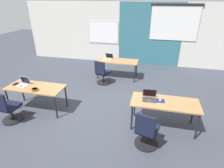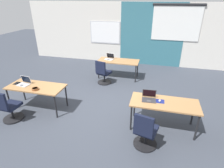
# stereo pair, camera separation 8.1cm
# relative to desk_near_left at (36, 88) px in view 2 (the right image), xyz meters

# --- Properties ---
(ground_plane) EXTENTS (24.00, 24.00, 0.00)m
(ground_plane) POSITION_rel_desk_near_left_xyz_m (1.75, 0.60, -0.66)
(ground_plane) COLOR #383D47
(back_wall_assembly) EXTENTS (10.00, 0.27, 2.80)m
(back_wall_assembly) POSITION_rel_desk_near_left_xyz_m (1.78, 4.80, 0.75)
(back_wall_assembly) COLOR silver
(back_wall_assembly) RESTS_ON ground
(desk_near_left) EXTENTS (1.60, 0.70, 0.72)m
(desk_near_left) POSITION_rel_desk_near_left_xyz_m (0.00, 0.00, 0.00)
(desk_near_left) COLOR #A37547
(desk_near_left) RESTS_ON ground
(desk_near_right) EXTENTS (1.60, 0.70, 0.72)m
(desk_near_right) POSITION_rel_desk_near_left_xyz_m (3.50, 0.00, 0.00)
(desk_near_right) COLOR #A37547
(desk_near_right) RESTS_ON ground
(desk_far_center) EXTENTS (1.60, 0.70, 0.72)m
(desk_far_center) POSITION_rel_desk_near_left_xyz_m (1.75, 2.80, 0.00)
(desk_far_center) COLOR #A37547
(desk_far_center) RESTS_ON ground
(laptop_far_left) EXTENTS (0.37, 0.35, 0.23)m
(laptop_far_left) POSITION_rel_desk_near_left_xyz_m (1.37, 2.88, 0.11)
(laptop_far_left) COLOR silver
(laptop_far_left) RESTS_ON desk_far_center
(chair_far_left) EXTENTS (0.54, 0.59, 0.92)m
(chair_far_left) POSITION_rel_desk_near_left_xyz_m (1.34, 2.10, -0.28)
(chair_far_left) COLOR black
(chair_far_left) RESTS_ON ground
(laptop_near_right_inner) EXTENTS (0.35, 0.31, 0.23)m
(laptop_near_right_inner) POSITION_rel_desk_near_left_xyz_m (3.12, 0.05, 0.11)
(laptop_near_right_inner) COLOR #333338
(laptop_near_right_inner) RESTS_ON desk_near_right
(mousepad_near_right_inner) EXTENTS (0.22, 0.19, 0.00)m
(mousepad_near_right_inner) POSITION_rel_desk_near_left_xyz_m (3.38, 0.02, 0.06)
(mousepad_near_right_inner) COLOR navy
(mousepad_near_right_inner) RESTS_ON desk_near_right
(mouse_near_right_inner) EXTENTS (0.06, 0.10, 0.03)m
(mouse_near_right_inner) POSITION_rel_desk_near_left_xyz_m (3.38, 0.02, 0.08)
(mouse_near_right_inner) COLOR #B2B2B7
(mouse_near_right_inner) RESTS_ON mousepad_near_right_inner
(chair_near_right_inner) EXTENTS (0.53, 0.58, 0.92)m
(chair_near_right_inner) POSITION_rel_desk_near_left_xyz_m (3.14, -0.79, -0.28)
(chair_near_right_inner) COLOR black
(chair_near_right_inner) RESTS_ON ground
(laptop_near_left_end) EXTENTS (0.36, 0.31, 0.23)m
(laptop_near_left_end) POSITION_rel_desk_near_left_xyz_m (-0.38, 0.02, 0.11)
(laptop_near_left_end) COLOR #B7B7BC
(laptop_near_left_end) RESTS_ON desk_near_left
(mousepad_near_left_end) EXTENTS (0.22, 0.19, 0.00)m
(mousepad_near_left_end) POSITION_rel_desk_near_left_xyz_m (-0.61, 0.02, 0.06)
(mousepad_near_left_end) COLOR black
(mousepad_near_left_end) RESTS_ON desk_near_left
(mouse_near_left_end) EXTENTS (0.07, 0.11, 0.03)m
(mouse_near_left_end) POSITION_rel_desk_near_left_xyz_m (-0.61, 0.02, 0.08)
(mouse_near_left_end) COLOR black
(mouse_near_left_end) RESTS_ON mousepad_near_left_end
(chair_near_left_end) EXTENTS (0.52, 0.55, 0.92)m
(chair_near_left_end) POSITION_rel_desk_near_left_xyz_m (-0.37, -0.72, -0.28)
(chair_near_left_end) COLOR black
(chair_near_left_end) RESTS_ON ground
(snack_bowl) EXTENTS (0.18, 0.18, 0.06)m
(snack_bowl) POSITION_rel_desk_near_left_xyz_m (0.13, -0.20, 0.10)
(snack_bowl) COLOR brown
(snack_bowl) RESTS_ON desk_near_left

